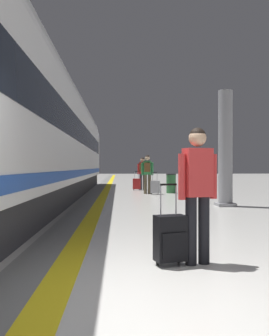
{
  "coord_description": "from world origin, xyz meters",
  "views": [
    {
      "loc": [
        -0.13,
        -3.2,
        1.22
      ],
      "look_at": [
        0.28,
        5.68,
        1.19
      ],
      "focal_mm": 38.13,
      "sensor_mm": 36.0,
      "label": 1
    }
  ],
  "objects_px": {
    "suitcase_near": "(155,187)",
    "platform_pillar": "(225,151)",
    "waste_bin": "(171,183)",
    "high_speed_train": "(17,121)",
    "passenger_mid": "(142,171)",
    "rolling_suitcase_foreground": "(170,238)",
    "traveller_foreground": "(198,185)",
    "suitcase_mid": "(137,184)",
    "passenger_near": "(147,171)"
  },
  "relations": [
    {
      "from": "passenger_mid",
      "to": "suitcase_mid",
      "type": "xyz_separation_m",
      "value": [
        -0.32,
        -0.29,
        -0.69
      ]
    },
    {
      "from": "high_speed_train",
      "to": "rolling_suitcase_foreground",
      "type": "bearing_deg",
      "value": -58.53
    },
    {
      "from": "suitcase_near",
      "to": "platform_pillar",
      "type": "height_order",
      "value": "platform_pillar"
    },
    {
      "from": "passenger_mid",
      "to": "waste_bin",
      "type": "distance_m",
      "value": 2.69
    },
    {
      "from": "high_speed_train",
      "to": "waste_bin",
      "type": "xyz_separation_m",
      "value": [
        5.3,
        6.45,
        -2.05
      ]
    },
    {
      "from": "high_speed_train",
      "to": "passenger_near",
      "type": "height_order",
      "value": "high_speed_train"
    },
    {
      "from": "high_speed_train",
      "to": "traveller_foreground",
      "type": "bearing_deg",
      "value": -55.84
    },
    {
      "from": "high_speed_train",
      "to": "suitcase_mid",
      "type": "xyz_separation_m",
      "value": [
        3.8,
        8.51,
        -2.17
      ]
    },
    {
      "from": "suitcase_mid",
      "to": "platform_pillar",
      "type": "xyz_separation_m",
      "value": [
        2.37,
        -7.63,
        1.39
      ]
    },
    {
      "from": "high_speed_train",
      "to": "passenger_mid",
      "type": "height_order",
      "value": "high_speed_train"
    },
    {
      "from": "traveller_foreground",
      "to": "rolling_suitcase_foreground",
      "type": "relative_size",
      "value": 1.69
    },
    {
      "from": "traveller_foreground",
      "to": "suitcase_mid",
      "type": "relative_size",
      "value": 1.71
    },
    {
      "from": "traveller_foreground",
      "to": "suitcase_mid",
      "type": "xyz_separation_m",
      "value": [
        -0.03,
        14.16,
        -0.66
      ]
    },
    {
      "from": "waste_bin",
      "to": "high_speed_train",
      "type": "bearing_deg",
      "value": -129.4
    },
    {
      "from": "traveller_foreground",
      "to": "passenger_mid",
      "type": "bearing_deg",
      "value": 88.89
    },
    {
      "from": "high_speed_train",
      "to": "traveller_foreground",
      "type": "xyz_separation_m",
      "value": [
        3.83,
        -5.65,
        -1.51
      ]
    },
    {
      "from": "high_speed_train",
      "to": "rolling_suitcase_foreground",
      "type": "distance_m",
      "value": 7.01
    },
    {
      "from": "suitcase_mid",
      "to": "traveller_foreground",
      "type": "bearing_deg",
      "value": -89.86
    },
    {
      "from": "passenger_near",
      "to": "passenger_mid",
      "type": "height_order",
      "value": "passenger_near"
    },
    {
      "from": "suitcase_near",
      "to": "passenger_mid",
      "type": "bearing_deg",
      "value": 96.55
    },
    {
      "from": "traveller_foreground",
      "to": "suitcase_near",
      "type": "relative_size",
      "value": 1.73
    },
    {
      "from": "rolling_suitcase_foreground",
      "to": "traveller_foreground",
      "type": "bearing_deg",
      "value": 7.04
    },
    {
      "from": "high_speed_train",
      "to": "waste_bin",
      "type": "height_order",
      "value": "high_speed_train"
    },
    {
      "from": "suitcase_near",
      "to": "waste_bin",
      "type": "xyz_separation_m",
      "value": [
        0.83,
        0.75,
        0.13
      ]
    },
    {
      "from": "suitcase_near",
      "to": "passenger_near",
      "type": "bearing_deg",
      "value": 138.15
    },
    {
      "from": "passenger_near",
      "to": "suitcase_near",
      "type": "relative_size",
      "value": 1.77
    },
    {
      "from": "suitcase_near",
      "to": "suitcase_mid",
      "type": "relative_size",
      "value": 0.99
    },
    {
      "from": "rolling_suitcase_foreground",
      "to": "passenger_mid",
      "type": "distance_m",
      "value": 14.52
    },
    {
      "from": "high_speed_train",
      "to": "passenger_mid",
      "type": "xyz_separation_m",
      "value": [
        4.11,
        8.8,
        -1.48
      ]
    },
    {
      "from": "high_speed_train",
      "to": "suitcase_mid",
      "type": "bearing_deg",
      "value": 65.96
    },
    {
      "from": "high_speed_train",
      "to": "suitcase_near",
      "type": "bearing_deg",
      "value": 51.86
    },
    {
      "from": "traveller_foreground",
      "to": "passenger_near",
      "type": "distance_m",
      "value": 11.63
    },
    {
      "from": "traveller_foreground",
      "to": "platform_pillar",
      "type": "height_order",
      "value": "platform_pillar"
    },
    {
      "from": "passenger_near",
      "to": "suitcase_mid",
      "type": "bearing_deg",
      "value": 97.85
    },
    {
      "from": "suitcase_mid",
      "to": "high_speed_train",
      "type": "bearing_deg",
      "value": -114.04
    },
    {
      "from": "traveller_foreground",
      "to": "waste_bin",
      "type": "height_order",
      "value": "traveller_foreground"
    },
    {
      "from": "passenger_near",
      "to": "passenger_mid",
      "type": "distance_m",
      "value": 2.82
    },
    {
      "from": "passenger_mid",
      "to": "suitcase_mid",
      "type": "height_order",
      "value": "passenger_mid"
    },
    {
      "from": "rolling_suitcase_foreground",
      "to": "waste_bin",
      "type": "height_order",
      "value": "rolling_suitcase_foreground"
    },
    {
      "from": "high_speed_train",
      "to": "suitcase_near",
      "type": "xyz_separation_m",
      "value": [
        4.47,
        5.69,
        -2.17
      ]
    },
    {
      "from": "high_speed_train",
      "to": "suitcase_near",
      "type": "relative_size",
      "value": 33.32
    },
    {
      "from": "rolling_suitcase_foreground",
      "to": "passenger_mid",
      "type": "xyz_separation_m",
      "value": [
        0.63,
        14.49,
        0.68
      ]
    },
    {
      "from": "suitcase_mid",
      "to": "platform_pillar",
      "type": "distance_m",
      "value": 8.11
    },
    {
      "from": "passenger_near",
      "to": "high_speed_train",
      "type": "bearing_deg",
      "value": -124.73
    },
    {
      "from": "traveller_foreground",
      "to": "waste_bin",
      "type": "xyz_separation_m",
      "value": [
        1.46,
        12.09,
        -0.54
      ]
    },
    {
      "from": "suitcase_mid",
      "to": "passenger_mid",
      "type": "bearing_deg",
      "value": 42.27
    },
    {
      "from": "high_speed_train",
      "to": "traveller_foreground",
      "type": "relative_size",
      "value": 19.31
    },
    {
      "from": "passenger_mid",
      "to": "platform_pillar",
      "type": "relative_size",
      "value": 0.48
    },
    {
      "from": "rolling_suitcase_foreground",
      "to": "passenger_near",
      "type": "distance_m",
      "value": 11.71
    },
    {
      "from": "suitcase_mid",
      "to": "suitcase_near",
      "type": "bearing_deg",
      "value": -76.59
    }
  ]
}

